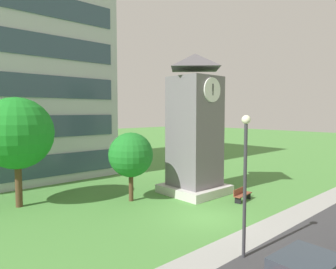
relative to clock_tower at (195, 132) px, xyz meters
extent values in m
plane|color=#4C893D|center=(-3.45, -4.01, -4.52)|extent=(160.00, 160.00, 0.00)
cube|color=#9E9E99|center=(-3.45, -7.22, -4.52)|extent=(120.00, 1.60, 0.01)
cube|color=#384C60|center=(-9.68, 9.56, -2.92)|extent=(17.20, 0.10, 1.80)
cube|color=#384C60|center=(-9.68, 9.56, 0.28)|extent=(17.20, 0.10, 1.80)
cube|color=#384C60|center=(-9.68, 9.56, 3.48)|extent=(17.20, 0.10, 1.80)
cube|color=#384C60|center=(-9.68, 9.56, 6.68)|extent=(17.20, 0.10, 1.80)
cube|color=slate|center=(-0.01, 0.01, -0.27)|extent=(3.05, 3.05, 8.50)
cube|color=beige|center=(-0.01, 0.01, -4.22)|extent=(4.12, 4.12, 0.60)
pyramid|color=#555155|center=(-0.01, 0.01, 5.07)|extent=(3.36, 3.36, 1.09)
cylinder|color=white|center=(-0.01, -1.58, 2.96)|extent=(1.68, 0.12, 1.68)
cylinder|color=white|center=(1.58, 0.01, 2.96)|extent=(0.12, 1.68, 1.68)
cube|color=black|center=(-0.01, -1.65, 3.11)|extent=(0.08, 0.07, 0.50)
cube|color=black|center=(-0.01, -1.66, 2.96)|extent=(0.04, 0.06, 0.75)
cube|color=brown|center=(0.85, -3.62, -4.07)|extent=(1.85, 0.73, 0.06)
cube|color=brown|center=(0.82, -3.40, -3.84)|extent=(1.79, 0.30, 0.40)
cube|color=black|center=(0.14, -3.72, -4.29)|extent=(0.14, 0.44, 0.45)
cube|color=black|center=(1.56, -3.52, -4.29)|extent=(0.14, 0.44, 0.45)
cylinder|color=#333338|center=(-5.89, -8.17, -1.77)|extent=(0.14, 0.14, 5.50)
sphere|color=#F2EFCC|center=(-5.89, -8.17, 1.16)|extent=(0.36, 0.36, 0.36)
cylinder|color=#513823|center=(-10.60, 5.23, -2.97)|extent=(0.41, 0.41, 3.09)
sphere|color=#1B8123|center=(-10.60, 5.23, 0.14)|extent=(4.48, 4.48, 4.48)
cylinder|color=#513823|center=(-4.64, 1.49, -3.47)|extent=(0.30, 0.30, 2.09)
sphere|color=#1D7626|center=(-4.64, 1.49, -1.39)|extent=(2.98, 2.98, 2.98)
cube|color=#2D3842|center=(-7.46, -11.38, -3.13)|extent=(2.08, 1.63, 0.60)
camera|label=1|loc=(-16.42, -15.08, 1.48)|focal=32.72mm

